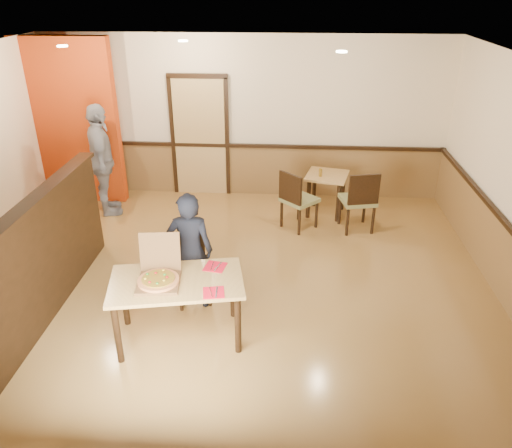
{
  "coord_description": "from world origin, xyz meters",
  "views": [
    {
      "loc": [
        0.78,
        -5.06,
        3.62
      ],
      "look_at": [
        0.43,
        0.0,
        1.09
      ],
      "focal_mm": 35.0,
      "sensor_mm": 36.0,
      "label": 1
    }
  ],
  "objects": [
    {
      "name": "red_accent_panel",
      "position": [
        -2.9,
        3.0,
        1.4
      ],
      "size": [
        1.6,
        0.2,
        2.78
      ],
      "primitive_type": "cube",
      "color": "#B4360C",
      "rests_on": "floor"
    },
    {
      "name": "pizza_box",
      "position": [
        -0.54,
        -0.73,
        0.81
      ],
      "size": [
        0.48,
        0.55,
        0.46
      ],
      "rotation": [
        0.0,
        0.0,
        0.11
      ],
      "color": "brown",
      "rests_on": "main_table"
    },
    {
      "name": "spot_c",
      "position": [
        1.4,
        1.5,
        2.78
      ],
      "size": [
        0.14,
        0.14,
        0.02
      ],
      "primitive_type": "cylinder",
      "color": "#FFF5B2",
      "rests_on": "ceiling"
    },
    {
      "name": "main_table",
      "position": [
        -0.36,
        -0.69,
        0.64
      ],
      "size": [
        1.52,
        1.05,
        0.75
      ],
      "rotation": [
        0.0,
        0.0,
        0.19
      ],
      "color": "tan",
      "rests_on": "floor"
    },
    {
      "name": "ceiling",
      "position": [
        0.0,
        0.0,
        2.8
      ],
      "size": [
        7.0,
        7.0,
        0.0
      ],
      "primitive_type": "plane",
      "rotation": [
        3.14,
        0.0,
        0.0
      ],
      "color": "black",
      "rests_on": "wall_back"
    },
    {
      "name": "booth_partition",
      "position": [
        -2.0,
        -0.2,
        0.74
      ],
      "size": [
        0.2,
        3.1,
        1.44
      ],
      "color": "black",
      "rests_on": "floor"
    },
    {
      "name": "diner",
      "position": [
        -0.33,
        -0.06,
        0.74
      ],
      "size": [
        0.56,
        0.39,
        1.48
      ],
      "primitive_type": "imported",
      "rotation": [
        0.0,
        0.0,
        3.21
      ],
      "color": "black",
      "rests_on": "floor"
    },
    {
      "name": "napkin_far",
      "position": [
        0.01,
        -0.4,
        0.75
      ],
      "size": [
        0.26,
        0.26,
        0.01
      ],
      "rotation": [
        0.0,
        0.0,
        -0.17
      ],
      "color": "red",
      "rests_on": "main_table"
    },
    {
      "name": "chair_rail_back",
      "position": [
        0.0,
        3.45,
        0.92
      ],
      "size": [
        7.0,
        0.06,
        0.06
      ],
      "primitive_type": "cube",
      "color": "black",
      "rests_on": "wall_back"
    },
    {
      "name": "wall_back",
      "position": [
        0.0,
        3.5,
        1.4
      ],
      "size": [
        7.0,
        0.0,
        7.0
      ],
      "primitive_type": "plane",
      "rotation": [
        1.57,
        0.0,
        0.0
      ],
      "color": "#F8E4C2",
      "rests_on": "floor"
    },
    {
      "name": "wainscot_back",
      "position": [
        0.0,
        3.47,
        0.45
      ],
      "size": [
        7.0,
        0.04,
        0.9
      ],
      "primitive_type": "cube",
      "color": "olive",
      "rests_on": "floor"
    },
    {
      "name": "side_chair_left",
      "position": [
        0.92,
        2.09,
        0.52
      ],
      "size": [
        0.67,
        0.67,
        0.96
      ],
      "rotation": [
        0.0,
        0.0,
        2.37
      ],
      "color": "olive",
      "rests_on": "floor"
    },
    {
      "name": "side_chair_right",
      "position": [
        1.89,
        2.07,
        0.55
      ],
      "size": [
        0.59,
        0.59,
        1.0
      ],
      "rotation": [
        0.0,
        0.0,
        3.35
      ],
      "color": "olive",
      "rests_on": "floor"
    },
    {
      "name": "floor",
      "position": [
        0.0,
        0.0,
        0.0
      ],
      "size": [
        7.0,
        7.0,
        0.0
      ],
      "primitive_type": "plane",
      "color": "#A87C41",
      "rests_on": "ground"
    },
    {
      "name": "passerby",
      "position": [
        -2.25,
        2.46,
        0.93
      ],
      "size": [
        0.83,
        1.18,
        1.85
      ],
      "primitive_type": "imported",
      "rotation": [
        0.0,
        0.0,
        1.96
      ],
      "color": "gray",
      "rests_on": "floor"
    },
    {
      "name": "condiment",
      "position": [
        1.31,
        2.61,
        0.77
      ],
      "size": [
        0.05,
        0.05,
        0.13
      ],
      "primitive_type": "cylinder",
      "color": "#886118",
      "rests_on": "side_table"
    },
    {
      "name": "napkin_near",
      "position": [
        0.06,
        -0.9,
        0.75
      ],
      "size": [
        0.25,
        0.25,
        0.01
      ],
      "rotation": [
        0.0,
        0.0,
        0.18
      ],
      "color": "red",
      "rests_on": "main_table"
    },
    {
      "name": "side_table",
      "position": [
        1.42,
        2.69,
        0.53
      ],
      "size": [
        0.79,
        0.79,
        0.7
      ],
      "rotation": [
        0.0,
        0.0,
        -0.23
      ],
      "color": "tan",
      "rests_on": "floor"
    },
    {
      "name": "diner_chair",
      "position": [
        -0.37,
        0.08,
        0.47
      ],
      "size": [
        0.54,
        0.54,
        0.86
      ],
      "rotation": [
        0.0,
        0.0,
        0.35
      ],
      "color": "olive",
      "rests_on": "floor"
    },
    {
      "name": "spot_a",
      "position": [
        -2.3,
        1.8,
        2.78
      ],
      "size": [
        0.14,
        0.14,
        0.02
      ],
      "primitive_type": "cylinder",
      "color": "#FFF5B2",
      "rests_on": "ceiling"
    },
    {
      "name": "spot_b",
      "position": [
        -0.8,
        2.5,
        2.78
      ],
      "size": [
        0.14,
        0.14,
        0.02
      ],
      "primitive_type": "cylinder",
      "color": "#FFF5B2",
      "rests_on": "ceiling"
    },
    {
      "name": "back_door",
      "position": [
        -0.8,
        3.46,
        1.05
      ],
      "size": [
        0.9,
        0.06,
        2.1
      ],
      "primitive_type": "cube",
      "color": "tan",
      "rests_on": "wall_back"
    },
    {
      "name": "pizza",
      "position": [
        -0.53,
        -0.78,
        0.79
      ],
      "size": [
        0.44,
        0.44,
        0.03
      ],
      "primitive_type": "cylinder",
      "rotation": [
        0.0,
        0.0,
        0.02
      ],
      "color": "#CE844B",
      "rests_on": "pizza_box"
    }
  ]
}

